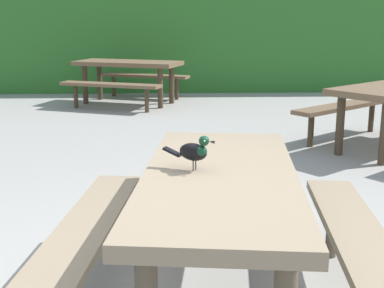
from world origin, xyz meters
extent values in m
cube|color=#2D6B28|center=(0.00, 9.27, 1.14)|extent=(28.00, 2.24, 2.27)
cube|color=#84725B|center=(0.32, 0.23, 0.70)|extent=(0.96, 1.87, 0.07)
cylinder|color=brown|center=(0.14, 0.95, 0.33)|extent=(0.09, 0.09, 0.67)
cylinder|color=brown|center=(0.67, 0.89, 0.33)|extent=(0.09, 0.09, 0.67)
cube|color=#84725B|center=(-0.37, 0.31, 0.41)|extent=(0.47, 1.73, 0.05)
cylinder|color=brown|center=(-0.30, 0.94, 0.20)|extent=(0.07, 0.07, 0.39)
cube|color=#84725B|center=(1.02, 0.15, 0.41)|extent=(0.47, 1.73, 0.05)
cylinder|color=brown|center=(1.09, 0.78, 0.20)|extent=(0.07, 0.07, 0.39)
ellipsoid|color=black|center=(0.19, 0.26, 0.84)|extent=(0.17, 0.13, 0.09)
ellipsoid|color=#0F3823|center=(0.23, 0.24, 0.84)|extent=(0.09, 0.09, 0.06)
sphere|color=#0F3823|center=(0.24, 0.23, 0.90)|extent=(0.05, 0.05, 0.05)
sphere|color=#EAE08C|center=(0.26, 0.24, 0.90)|extent=(0.01, 0.01, 0.01)
sphere|color=#EAE08C|center=(0.24, 0.21, 0.90)|extent=(0.01, 0.01, 0.01)
cone|color=black|center=(0.28, 0.21, 0.90)|extent=(0.03, 0.03, 0.02)
cube|color=black|center=(0.09, 0.32, 0.82)|extent=(0.10, 0.08, 0.04)
cylinder|color=#47423D|center=(0.20, 0.27, 0.77)|extent=(0.01, 0.01, 0.05)
cylinder|color=#47423D|center=(0.19, 0.24, 0.77)|extent=(0.01, 0.01, 0.05)
cube|color=brown|center=(-0.66, 6.91, 0.70)|extent=(1.95, 1.34, 0.07)
cylinder|color=#423324|center=(-0.10, 6.41, 0.33)|extent=(0.09, 0.09, 0.67)
cylinder|color=#423324|center=(0.09, 6.91, 0.33)|extent=(0.09, 0.09, 0.67)
cylinder|color=#423324|center=(-1.41, 6.91, 0.33)|extent=(0.09, 0.09, 0.67)
cylinder|color=#423324|center=(-1.23, 7.40, 0.33)|extent=(0.09, 0.09, 0.67)
cube|color=brown|center=(-0.91, 6.25, 0.41)|extent=(1.70, 0.86, 0.05)
cylinder|color=#423324|center=(-0.31, 6.03, 0.20)|extent=(0.07, 0.07, 0.39)
cylinder|color=#423324|center=(-1.51, 6.48, 0.20)|extent=(0.07, 0.07, 0.39)
cube|color=brown|center=(-0.42, 7.56, 0.41)|extent=(1.70, 0.86, 0.05)
cylinder|color=#423324|center=(0.18, 7.34, 0.20)|extent=(0.07, 0.07, 0.39)
cylinder|color=#423324|center=(-1.02, 7.79, 0.20)|extent=(0.07, 0.07, 0.39)
cylinder|color=#423324|center=(2.26, 2.88, 0.33)|extent=(0.09, 0.09, 0.67)
cylinder|color=#423324|center=(1.93, 3.30, 0.33)|extent=(0.09, 0.09, 0.67)
cube|color=brown|center=(2.22, 4.07, 0.41)|extent=(1.52, 1.27, 0.05)
cylinder|color=#423324|center=(2.73, 4.46, 0.20)|extent=(0.07, 0.07, 0.39)
cylinder|color=#423324|center=(1.71, 3.68, 0.20)|extent=(0.07, 0.07, 0.39)
camera|label=1|loc=(0.08, -2.29, 1.50)|focal=49.27mm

